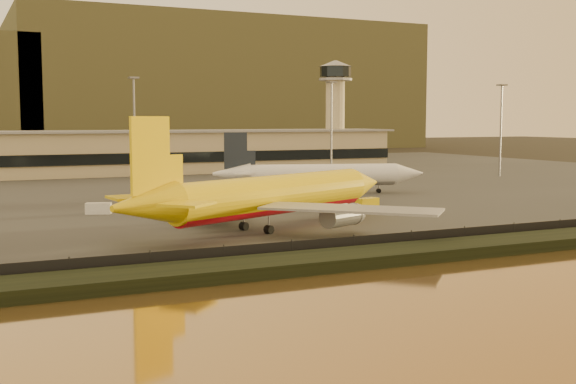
# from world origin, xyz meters

# --- Properties ---
(ground) EXTENTS (900.00, 900.00, 0.00)m
(ground) POSITION_xyz_m (0.00, 0.00, 0.00)
(ground) COLOR black
(ground) RESTS_ON ground
(embankment) EXTENTS (320.00, 7.00, 1.40)m
(embankment) POSITION_xyz_m (0.00, -17.00, 0.70)
(embankment) COLOR black
(embankment) RESTS_ON ground
(tarmac) EXTENTS (320.00, 220.00, 0.20)m
(tarmac) POSITION_xyz_m (0.00, 95.00, 0.10)
(tarmac) COLOR #2D2D2D
(tarmac) RESTS_ON ground
(perimeter_fence) EXTENTS (300.00, 0.05, 2.20)m
(perimeter_fence) POSITION_xyz_m (0.00, -13.00, 1.30)
(perimeter_fence) COLOR black
(perimeter_fence) RESTS_ON tarmac
(terminal_building) EXTENTS (202.00, 25.00, 12.60)m
(terminal_building) POSITION_xyz_m (-14.52, 125.55, 6.25)
(terminal_building) COLOR tan
(terminal_building) RESTS_ON tarmac
(control_tower) EXTENTS (11.20, 11.20, 35.50)m
(control_tower) POSITION_xyz_m (70.00, 131.00, 21.66)
(control_tower) COLOR tan
(control_tower) RESTS_ON tarmac
(apron_light_masts) EXTENTS (152.20, 12.20, 25.40)m
(apron_light_masts) POSITION_xyz_m (15.00, 75.00, 15.70)
(apron_light_masts) COLOR slate
(apron_light_masts) RESTS_ON tarmac
(distant_hills) EXTENTS (470.00, 160.00, 70.00)m
(distant_hills) POSITION_xyz_m (-20.74, 340.00, 31.39)
(distant_hills) COLOR brown
(distant_hills) RESTS_ON ground
(dhl_cargo_jet) EXTENTS (51.18, 48.48, 16.10)m
(dhl_cargo_jet) POSITION_xyz_m (-7.07, 9.01, 5.01)
(dhl_cargo_jet) COLOR yellow
(dhl_cargo_jet) RESTS_ON tarmac
(white_narrowbody_jet) EXTENTS (44.78, 42.70, 13.09)m
(white_narrowbody_jet) POSITION_xyz_m (22.61, 50.60, 4.11)
(white_narrowbody_jet) COLOR white
(white_narrowbody_jet) RESTS_ON tarmac
(gse_vehicle_yellow) EXTENTS (4.48, 2.76, 1.87)m
(gse_vehicle_yellow) POSITION_xyz_m (18.39, 24.36, 1.14)
(gse_vehicle_yellow) COLOR yellow
(gse_vehicle_yellow) RESTS_ON tarmac
(gse_vehicle_white) EXTENTS (4.53, 3.17, 1.86)m
(gse_vehicle_white) POSITION_xyz_m (-26.21, 36.93, 1.13)
(gse_vehicle_white) COLOR white
(gse_vehicle_white) RESTS_ON tarmac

